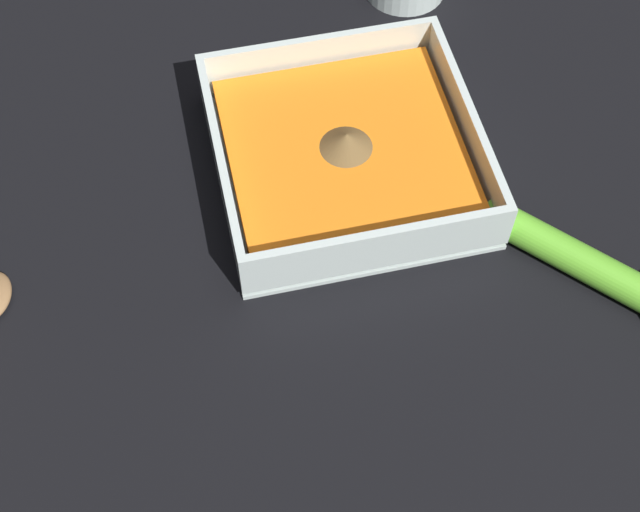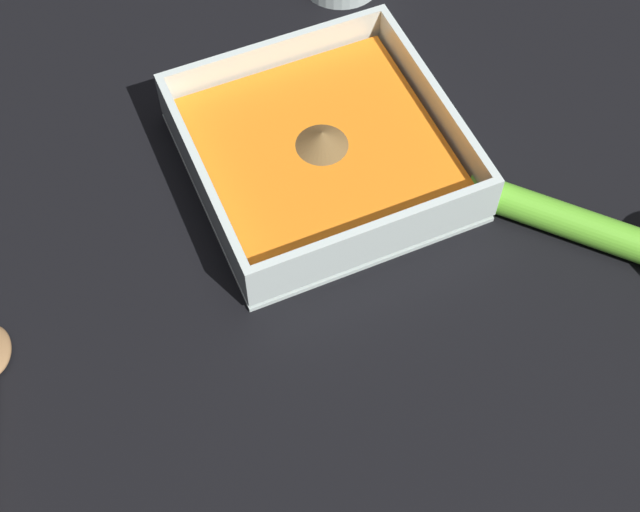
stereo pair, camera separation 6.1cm
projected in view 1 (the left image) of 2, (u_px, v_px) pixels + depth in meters
ground_plane at (402, 181)px, 0.67m from camera, size 4.00×4.00×0.00m
square_dish at (346, 156)px, 0.66m from camera, size 0.19×0.19×0.05m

